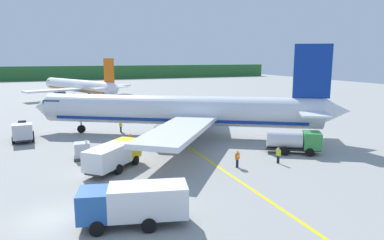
# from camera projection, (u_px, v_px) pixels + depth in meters

# --- Properties ---
(ground) EXTENTS (240.00, 320.00, 0.20)m
(ground) POSITION_uv_depth(u_px,v_px,m) (53.00, 113.00, 66.71)
(ground) COLOR #999993
(distant_treeline) EXTENTS (216.00, 6.00, 6.38)m
(distant_treeline) POSITION_uv_depth(u_px,v_px,m) (53.00, 73.00, 159.37)
(distant_treeline) COLOR #28602D
(distant_treeline) RESTS_ON ground
(airliner_foreground) EXTENTS (37.58, 31.88, 11.90)m
(airliner_foreground) POSITION_uv_depth(u_px,v_px,m) (183.00, 111.00, 45.67)
(airliner_foreground) COLOR silver
(airliner_foreground) RESTS_ON ground
(airliner_mid_apron) EXTENTS (27.68, 32.78, 10.06)m
(airliner_mid_apron) POSITION_uv_depth(u_px,v_px,m) (80.00, 86.00, 91.35)
(airliner_mid_apron) COLOR white
(airliner_mid_apron) RESTS_ON ground
(service_truck_fuel) EXTENTS (2.71, 6.63, 2.64)m
(service_truck_fuel) POSITION_uv_depth(u_px,v_px,m) (23.00, 132.00, 43.25)
(service_truck_fuel) COLOR silver
(service_truck_fuel) RESTS_ON ground
(service_truck_baggage) EXTENTS (6.03, 6.27, 2.41)m
(service_truck_baggage) POSITION_uv_depth(u_px,v_px,m) (114.00, 155.00, 32.41)
(service_truck_baggage) COLOR yellow
(service_truck_baggage) RESTS_ON ground
(service_truck_catering) EXTENTS (5.92, 4.56, 2.40)m
(service_truck_catering) POSITION_uv_depth(u_px,v_px,m) (294.00, 141.00, 38.05)
(service_truck_catering) COLOR #338C3F
(service_truck_catering) RESTS_ON ground
(service_truck_pushback) EXTENTS (6.95, 3.64, 2.56)m
(service_truck_pushback) POSITION_uv_depth(u_px,v_px,m) (134.00, 203.00, 21.64)
(service_truck_pushback) COLOR #2659A5
(service_truck_pushback) RESTS_ON ground
(cargo_container_near) EXTENTS (1.77, 1.77, 1.86)m
(cargo_container_near) POSITION_uv_depth(u_px,v_px,m) (83.00, 151.00, 35.89)
(cargo_container_near) COLOR #333338
(cargo_container_near) RESTS_ON ground
(crew_marshaller) EXTENTS (0.58, 0.40, 1.64)m
(crew_marshaller) POSITION_uv_depth(u_px,v_px,m) (237.00, 158.00, 33.14)
(crew_marshaller) COLOR #191E33
(crew_marshaller) RESTS_ON ground
(crew_loader_left) EXTENTS (0.29, 0.62, 1.62)m
(crew_loader_left) POSITION_uv_depth(u_px,v_px,m) (278.00, 154.00, 34.42)
(crew_loader_left) COLOR #191E33
(crew_loader_left) RESTS_ON ground
(crew_loader_right) EXTENTS (0.48, 0.48, 1.63)m
(crew_loader_right) POSITION_uv_depth(u_px,v_px,m) (121.00, 125.00, 48.84)
(crew_loader_right) COLOR #191E33
(crew_loader_right) RESTS_ON ground
(crew_supervisor) EXTENTS (0.28, 0.63, 1.67)m
(crew_supervisor) POSITION_uv_depth(u_px,v_px,m) (130.00, 140.00, 40.35)
(crew_supervisor) COLOR #191E33
(crew_supervisor) RESTS_ON ground
(apron_guide_line) EXTENTS (0.30, 60.00, 0.01)m
(apron_guide_line) POSITION_uv_depth(u_px,v_px,m) (186.00, 146.00, 41.51)
(apron_guide_line) COLOR yellow
(apron_guide_line) RESTS_ON ground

